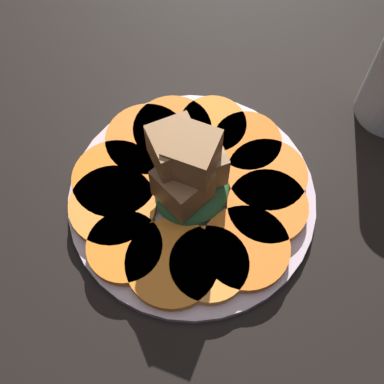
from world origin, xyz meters
TOP-DOWN VIEW (x-y plane):
  - table_slab at (0.00, 0.00)cm, footprint 120.00×120.00cm
  - plate at (0.00, 0.00)cm, footprint 25.13×25.13cm
  - carrot_slice_0 at (-6.75, 4.07)cm, footprint 8.22×8.22cm
  - carrot_slice_1 at (-8.33, -0.30)cm, footprint 7.15×7.15cm
  - carrot_slice_2 at (-7.34, -4.00)cm, footprint 7.13×7.13cm
  - carrot_slice_3 at (-3.89, -6.67)cm, footprint 8.35×8.35cm
  - carrot_slice_4 at (-1.14, -7.76)cm, footprint 8.64×8.64cm
  - carrot_slice_5 at (4.28, -6.68)cm, footprint 8.76×8.76cm
  - carrot_slice_6 at (6.46, -4.68)cm, footprint 8.67×8.67cm
  - carrot_slice_7 at (8.58, -0.64)cm, footprint 7.30×7.30cm
  - carrot_slice_8 at (6.53, 3.73)cm, footprint 8.90×8.90cm
  - carrot_slice_9 at (4.20, 6.32)cm, footprint 7.54×7.54cm
  - carrot_slice_10 at (0.61, 7.68)cm, footprint 8.55×8.55cm
  - carrot_slice_11 at (-4.11, 6.39)cm, footprint 8.04×8.04cm
  - center_pile at (0.07, -0.32)cm, footprint 8.33×7.72cm
  - fork at (-0.21, -5.09)cm, footprint 19.83×4.68cm

SIDE VIEW (x-z plane):
  - table_slab at x=0.00cm, z-range 0.00..2.00cm
  - plate at x=0.00cm, z-range 1.99..3.04cm
  - fork at x=-0.21cm, z-range 3.10..3.50cm
  - carrot_slice_0 at x=-6.75cm, z-range 3.10..4.26cm
  - carrot_slice_1 at x=-8.33cm, z-range 3.10..4.26cm
  - carrot_slice_2 at x=-7.34cm, z-range 3.10..4.26cm
  - carrot_slice_3 at x=-3.89cm, z-range 3.10..4.26cm
  - carrot_slice_4 at x=-1.14cm, z-range 3.10..4.26cm
  - carrot_slice_5 at x=4.28cm, z-range 3.10..4.26cm
  - carrot_slice_6 at x=6.46cm, z-range 3.10..4.26cm
  - carrot_slice_7 at x=8.58cm, z-range 3.10..4.26cm
  - carrot_slice_8 at x=6.53cm, z-range 3.10..4.26cm
  - carrot_slice_9 at x=4.20cm, z-range 3.10..4.26cm
  - carrot_slice_10 at x=0.61cm, z-range 3.10..4.26cm
  - carrot_slice_11 at x=-4.11cm, z-range 3.10..4.26cm
  - center_pile at x=0.07cm, z-range 2.57..13.21cm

